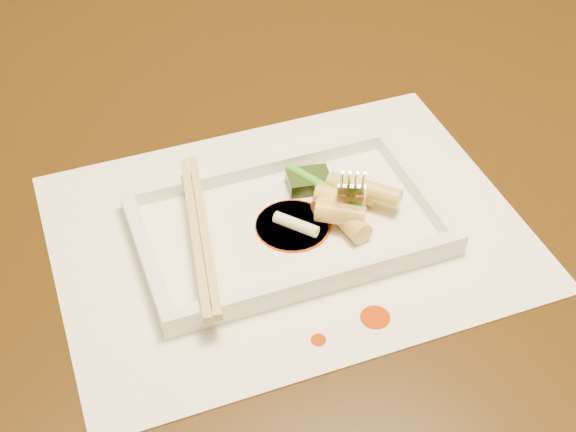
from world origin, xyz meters
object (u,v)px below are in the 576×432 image
object	(u,v)px
table	(300,183)
placemat	(288,232)
chopstick_a	(195,233)
plate_base	(288,228)
fork	(358,127)

from	to	relation	value
table	placemat	bearing A→B (deg)	-114.67
chopstick_a	placemat	bearing A→B (deg)	0.00
table	plate_base	world-z (taller)	plate_base
fork	table	bearing A→B (deg)	87.48
table	chopstick_a	size ratio (longest dim) A/B	7.44
fork	chopstick_a	bearing A→B (deg)	-173.25
placemat	chopstick_a	world-z (taller)	chopstick_a
plate_base	fork	size ratio (longest dim) A/B	1.86
placemat	chopstick_a	size ratio (longest dim) A/B	2.12
table	fork	distance (m)	0.24
table	placemat	distance (m)	0.21
placemat	fork	world-z (taller)	fork
chopstick_a	fork	world-z (taller)	fork
table	placemat	xyz separation A→B (m)	(-0.08, -0.17, 0.10)
placemat	chopstick_a	bearing A→B (deg)	180.00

